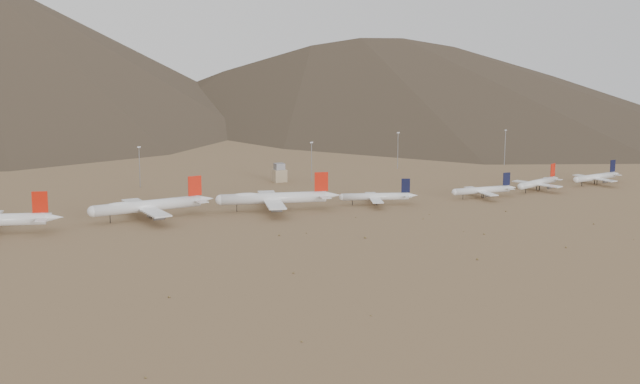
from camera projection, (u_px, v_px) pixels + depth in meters
name	position (u px, v px, depth m)	size (l,w,h in m)	color
ground	(307.00, 223.00, 452.93)	(3000.00, 3000.00, 0.00)	#98774E
widebody_centre	(148.00, 206.00, 460.30)	(68.53, 53.18, 20.41)	white
widebody_east	(274.00, 198.00, 481.17)	(67.57, 53.09, 20.37)	white
narrowbody_a	(377.00, 197.00, 497.25)	(43.06, 32.04, 14.72)	white
narrowbody_b	(484.00, 190.00, 518.22)	(42.62, 30.60, 14.06)	white
narrowbody_c	(539.00, 183.00, 542.16)	(42.32, 31.77, 14.75)	white
narrowbody_d	(596.00, 177.00, 563.47)	(42.67, 31.20, 14.21)	white
control_tower	(279.00, 174.00, 572.07)	(8.00, 8.00, 12.00)	tan
mast_west	(139.00, 165.00, 549.93)	(2.00, 0.60, 25.70)	gray
mast_centre	(311.00, 160.00, 571.81)	(2.00, 0.60, 25.70)	gray
mast_east	(398.00, 148.00, 624.88)	(2.00, 0.60, 25.70)	gray
mast_far_east	(505.00, 146.00, 639.87)	(2.00, 0.60, 25.70)	gray
desert_scrub	(448.00, 251.00, 394.27)	(422.39, 176.94, 0.92)	olive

